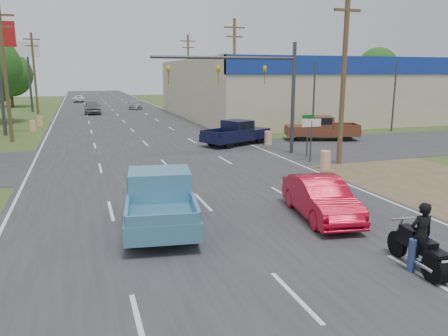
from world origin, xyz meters
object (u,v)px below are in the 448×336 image
object	(u,v)px
motorcycle	(421,252)
rider	(421,239)
blue_pickup	(160,197)
navy_pickup	(238,132)
distant_car_white	(79,99)
red_convertible	(321,198)
brown_pickup	(320,128)
distant_car_silver	(135,104)
distant_car_grey	(92,107)

from	to	relation	value
motorcycle	rider	xyz separation A→B (m)	(0.01, 0.07, 0.35)
blue_pickup	navy_pickup	distance (m)	17.49
motorcycle	rider	bearing A→B (deg)	90.00
motorcycle	rider	world-z (taller)	rider
blue_pickup	distant_car_white	xyz separation A→B (m)	(-2.39, 69.76, -0.36)
red_convertible	blue_pickup	distance (m)	5.69
brown_pickup	blue_pickup	bearing A→B (deg)	153.88
distant_car_white	distant_car_silver	bearing A→B (deg)	112.22
motorcycle	brown_pickup	size ratio (longest dim) A/B	0.40
distant_car_grey	distant_car_silver	xyz separation A→B (m)	(6.24, 6.78, -0.16)
navy_pickup	distant_car_white	size ratio (longest dim) A/B	1.33
motorcycle	distant_car_white	world-z (taller)	motorcycle
rider	navy_pickup	bearing A→B (deg)	-91.98
distant_car_grey	red_convertible	bearing A→B (deg)	-81.55
brown_pickup	rider	bearing A→B (deg)	174.44
motorcycle	brown_pickup	bearing A→B (deg)	71.08
motorcycle	navy_pickup	size ratio (longest dim) A/B	0.42
navy_pickup	brown_pickup	size ratio (longest dim) A/B	0.96
distant_car_silver	red_convertible	bearing A→B (deg)	-83.44
navy_pickup	blue_pickup	bearing A→B (deg)	-54.03
rider	motorcycle	bearing A→B (deg)	90.00
motorcycle	brown_pickup	xyz separation A→B (m)	(9.51, 21.31, 0.40)
motorcycle	distant_car_silver	size ratio (longest dim) A/B	0.51
distant_car_white	red_convertible	bearing A→B (deg)	95.98
red_convertible	brown_pickup	distance (m)	19.27
blue_pickup	distant_car_silver	xyz separation A→B (m)	(5.41, 51.06, -0.28)
distant_car_grey	distant_car_white	size ratio (longest dim) A/B	1.15
motorcycle	brown_pickup	world-z (taller)	brown_pickup
blue_pickup	distant_car_grey	distance (m)	44.29
red_convertible	rider	xyz separation A→B (m)	(0.22, -4.60, 0.16)
red_convertible	distant_car_white	bearing A→B (deg)	104.80
blue_pickup	brown_pickup	bearing A→B (deg)	53.64
distant_car_silver	distant_car_white	bearing A→B (deg)	119.04
distant_car_silver	navy_pickup	bearing A→B (deg)	-78.79
navy_pickup	distant_car_grey	size ratio (longest dim) A/B	1.16
distant_car_silver	rider	bearing A→B (deg)	-83.22
red_convertible	motorcycle	world-z (taller)	red_convertible
blue_pickup	brown_pickup	size ratio (longest dim) A/B	1.01
distant_car_grey	distant_car_white	world-z (taller)	distant_car_grey
blue_pickup	navy_pickup	bearing A→B (deg)	69.54
navy_pickup	distant_car_white	distance (m)	55.49
motorcycle	distant_car_white	size ratio (longest dim) A/B	0.55
red_convertible	navy_pickup	size ratio (longest dim) A/B	0.77
motorcycle	distant_car_silver	bearing A→B (deg)	95.49
navy_pickup	distant_car_white	bearing A→B (deg)	165.95
blue_pickup	distant_car_silver	world-z (taller)	blue_pickup
motorcycle	distant_car_silver	world-z (taller)	distant_car_silver
motorcycle	distant_car_white	xyz separation A→B (m)	(-8.16, 75.60, 0.06)
navy_pickup	distant_car_grey	distance (m)	30.39
blue_pickup	motorcycle	bearing A→B (deg)	-37.04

